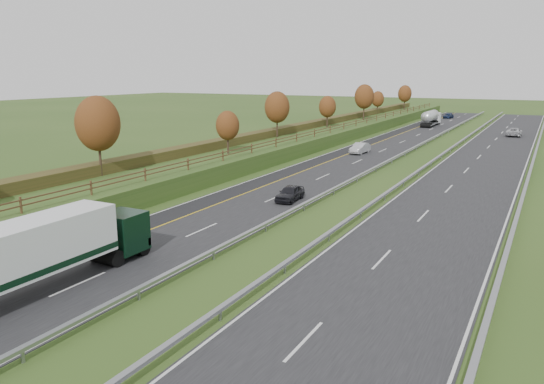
% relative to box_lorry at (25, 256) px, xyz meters
% --- Properties ---
extents(ground, '(400.00, 400.00, 0.00)m').
position_rel_box_lorry_xyz_m(ground, '(7.71, 46.48, -2.33)').
color(ground, '#304C1B').
rests_on(ground, ground).
extents(near_carriageway, '(10.50, 200.00, 0.04)m').
position_rel_box_lorry_xyz_m(near_carriageway, '(-0.29, 51.48, -2.31)').
color(near_carriageway, black).
rests_on(near_carriageway, ground).
extents(far_carriageway, '(10.50, 200.00, 0.04)m').
position_rel_box_lorry_xyz_m(far_carriageway, '(16.21, 51.48, -2.31)').
color(far_carriageway, black).
rests_on(far_carriageway, ground).
extents(hard_shoulder, '(3.00, 200.00, 0.04)m').
position_rel_box_lorry_xyz_m(hard_shoulder, '(-4.04, 51.48, -2.31)').
color(hard_shoulder, black).
rests_on(hard_shoulder, ground).
extents(lane_markings, '(26.75, 200.00, 0.01)m').
position_rel_box_lorry_xyz_m(lane_markings, '(6.11, 51.36, -2.28)').
color(lane_markings, silver).
rests_on(lane_markings, near_carriageway).
extents(embankment_left, '(12.00, 200.00, 2.00)m').
position_rel_box_lorry_xyz_m(embankment_left, '(-13.29, 51.48, -1.33)').
color(embankment_left, '#304C1B').
rests_on(embankment_left, ground).
extents(hedge_left, '(2.20, 180.00, 1.10)m').
position_rel_box_lorry_xyz_m(hedge_left, '(-15.29, 51.48, 0.22)').
color(hedge_left, '#353716').
rests_on(hedge_left, embankment_left).
extents(fence_left, '(0.12, 189.06, 1.20)m').
position_rel_box_lorry_xyz_m(fence_left, '(-8.79, 51.07, 0.40)').
color(fence_left, '#422B19').
rests_on(fence_left, embankment_left).
extents(median_barrier_near, '(0.32, 200.00, 0.71)m').
position_rel_box_lorry_xyz_m(median_barrier_near, '(5.41, 51.48, -1.72)').
color(median_barrier_near, gray).
rests_on(median_barrier_near, ground).
extents(median_barrier_far, '(0.32, 200.00, 0.71)m').
position_rel_box_lorry_xyz_m(median_barrier_far, '(10.51, 51.48, -1.72)').
color(median_barrier_far, gray).
rests_on(median_barrier_far, ground).
extents(outer_barrier_far, '(0.32, 200.00, 0.71)m').
position_rel_box_lorry_xyz_m(outer_barrier_far, '(22.01, 51.48, -1.71)').
color(outer_barrier_far, gray).
rests_on(outer_barrier_far, ground).
extents(trees_left, '(6.64, 164.30, 7.66)m').
position_rel_box_lorry_xyz_m(trees_left, '(-12.93, 48.11, 4.04)').
color(trees_left, '#2D2116').
rests_on(trees_left, embankment_left).
extents(box_lorry, '(2.58, 16.28, 4.06)m').
position_rel_box_lorry_xyz_m(box_lorry, '(0.00, 0.00, 0.00)').
color(box_lorry, black).
rests_on(box_lorry, near_carriageway).
extents(road_tanker, '(2.40, 11.22, 3.46)m').
position_rel_box_lorry_xyz_m(road_tanker, '(-0.69, 105.81, -0.47)').
color(road_tanker, silver).
rests_on(road_tanker, near_carriageway).
extents(car_dark_near, '(1.96, 4.30, 1.43)m').
position_rel_box_lorry_xyz_m(car_dark_near, '(2.72, 26.16, -1.57)').
color(car_dark_near, black).
rests_on(car_dark_near, near_carriageway).
extents(car_silver_mid, '(1.95, 4.83, 1.56)m').
position_rel_box_lorry_xyz_m(car_silver_mid, '(-1.20, 57.93, -1.51)').
color(car_silver_mid, '#A9AAAE').
rests_on(car_silver_mid, near_carriageway).
extents(car_small_far, '(2.35, 4.72, 1.32)m').
position_rel_box_lorry_xyz_m(car_small_far, '(-0.85, 129.20, -1.63)').
color(car_small_far, '#13203E').
rests_on(car_small_far, near_carriageway).
extents(car_oncoming, '(2.66, 5.72, 1.59)m').
position_rel_box_lorry_xyz_m(car_oncoming, '(17.46, 92.71, -1.50)').
color(car_oncoming, '#BABBC0').
rests_on(car_oncoming, far_carriageway).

